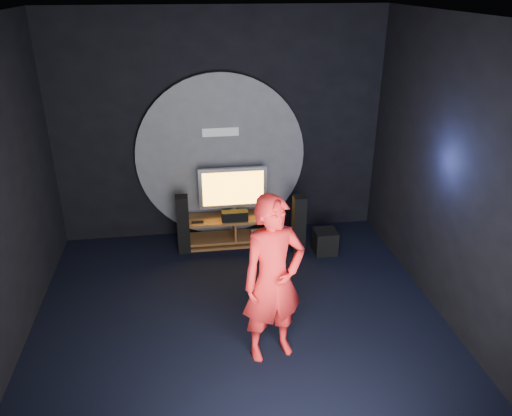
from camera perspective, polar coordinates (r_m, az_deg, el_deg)
The scene contains 14 objects.
floor at distance 6.24m, azimuth -1.81°, elevation -13.07°, with size 5.00×5.00×0.00m, color black.
back_wall at distance 7.70m, azimuth -4.16°, elevation 9.10°, with size 5.00×0.04×3.50m, color black.
front_wall at distance 3.22m, azimuth 3.09°, elevation -15.59°, with size 5.00×0.04×3.50m, color black.
right_wall at distance 6.11m, azimuth 21.95°, elevation 3.07°, with size 0.04×5.00×3.50m, color black.
ceiling at distance 4.93m, azimuth -2.39°, elevation 21.02°, with size 5.00×5.00×0.01m, color black.
wall_disc_panel at distance 7.78m, azimuth -4.02°, elevation 5.81°, with size 2.60×0.11×2.60m.
media_console at distance 7.87m, azimuth -2.44°, elevation -2.70°, with size 1.48×0.45×0.45m.
tv at distance 7.64m, azimuth -2.64°, elevation 2.09°, with size 1.05×0.22×0.79m.
center_speaker at distance 7.61m, azimuth -2.44°, elevation -0.91°, with size 0.40×0.15×0.15m, color black.
remote at distance 7.61m, azimuth -6.68°, elevation -1.61°, with size 0.18×0.05×0.02m, color black.
tower_speaker_left at distance 7.58m, azimuth -8.32°, elevation -1.87°, with size 0.18×0.20×0.91m, color black.
tower_speaker_right at distance 7.53m, azimuth 4.91°, elevation -1.88°, with size 0.18×0.20×0.91m, color black.
subwoofer at distance 7.67m, azimuth 7.89°, elevation -3.82°, with size 0.33×0.33×0.37m, color black.
player at distance 5.27m, azimuth 1.98°, elevation -8.24°, with size 0.70×0.46×1.91m, color red.
Camera 1 is at (-0.52, -4.89, 3.84)m, focal length 35.00 mm.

